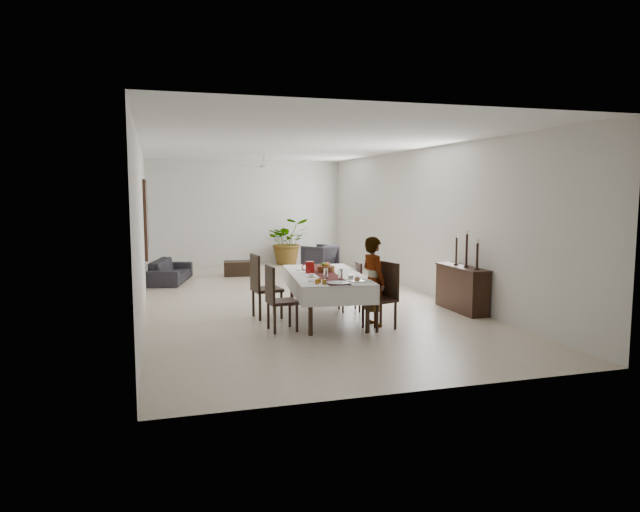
% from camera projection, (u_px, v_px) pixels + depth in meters
% --- Properties ---
extents(floor, '(6.00, 12.00, 0.00)m').
position_uv_depth(floor, '(291.00, 297.00, 12.18)').
color(floor, beige).
rests_on(floor, ground).
extents(ceiling, '(6.00, 12.00, 0.02)m').
position_uv_depth(ceiling, '(291.00, 146.00, 11.82)').
color(ceiling, white).
rests_on(ceiling, wall_back).
extents(wall_back, '(6.00, 0.02, 3.20)m').
position_uv_depth(wall_back, '(246.00, 212.00, 17.72)').
color(wall_back, silver).
rests_on(wall_back, floor).
extents(wall_front, '(6.00, 0.02, 3.20)m').
position_uv_depth(wall_front, '(417.00, 252.00, 6.28)').
color(wall_front, silver).
rests_on(wall_front, floor).
extents(wall_left, '(0.02, 12.00, 3.20)m').
position_uv_depth(wall_left, '(142.00, 225.00, 11.16)').
color(wall_left, silver).
rests_on(wall_left, floor).
extents(wall_right, '(0.02, 12.00, 3.20)m').
position_uv_depth(wall_right, '(421.00, 221.00, 12.84)').
color(wall_right, silver).
rests_on(wall_right, floor).
extents(dining_table_top, '(1.33, 2.62, 0.05)m').
position_uv_depth(dining_table_top, '(326.00, 276.00, 10.15)').
color(dining_table_top, black).
rests_on(dining_table_top, table_leg_fl).
extents(table_leg_fl, '(0.08, 0.08, 0.73)m').
position_uv_depth(table_leg_fl, '(311.00, 312.00, 8.94)').
color(table_leg_fl, black).
rests_on(table_leg_fl, floor).
extents(table_leg_fr, '(0.08, 0.08, 0.73)m').
position_uv_depth(table_leg_fr, '(367.00, 310.00, 9.10)').
color(table_leg_fr, black).
rests_on(table_leg_fr, floor).
extents(table_leg_bl, '(0.08, 0.08, 0.73)m').
position_uv_depth(table_leg_bl, '(292.00, 287.00, 11.28)').
color(table_leg_bl, black).
rests_on(table_leg_bl, floor).
extents(table_leg_br, '(0.08, 0.08, 0.73)m').
position_uv_depth(table_leg_br, '(338.00, 286.00, 11.44)').
color(table_leg_br, black).
rests_on(table_leg_br, floor).
extents(tablecloth_top, '(1.54, 2.83, 0.01)m').
position_uv_depth(tablecloth_top, '(326.00, 274.00, 10.14)').
color(tablecloth_top, white).
rests_on(tablecloth_top, dining_table_top).
extents(tablecloth_drape_left, '(0.32, 2.69, 0.31)m').
position_uv_depth(tablecloth_drape_left, '(292.00, 284.00, 10.05)').
color(tablecloth_drape_left, silver).
rests_on(tablecloth_drape_left, dining_table_top).
extents(tablecloth_drape_right, '(0.32, 2.69, 0.31)m').
position_uv_depth(tablecloth_drape_right, '(359.00, 282.00, 10.26)').
color(tablecloth_drape_right, white).
rests_on(tablecloth_drape_right, dining_table_top).
extents(tablecloth_drape_near, '(1.23, 0.15, 0.31)m').
position_uv_depth(tablecloth_drape_near, '(341.00, 296.00, 8.84)').
color(tablecloth_drape_near, white).
rests_on(tablecloth_drape_near, dining_table_top).
extents(tablecloth_drape_far, '(1.23, 0.15, 0.31)m').
position_uv_depth(tablecloth_drape_far, '(314.00, 272.00, 11.48)').
color(tablecloth_drape_far, silver).
rests_on(tablecloth_drape_far, dining_table_top).
extents(table_runner, '(0.66, 2.65, 0.00)m').
position_uv_depth(table_runner, '(326.00, 274.00, 10.14)').
color(table_runner, '#561B18').
rests_on(table_runner, tablecloth_top).
extents(red_pitcher, '(0.17, 0.17, 0.21)m').
position_uv_depth(red_pitcher, '(310.00, 267.00, 10.24)').
color(red_pitcher, maroon).
rests_on(red_pitcher, tablecloth_top).
extents(pitcher_handle, '(0.13, 0.04, 0.13)m').
position_uv_depth(pitcher_handle, '(305.00, 267.00, 10.22)').
color(pitcher_handle, maroon).
rests_on(pitcher_handle, red_pitcher).
extents(wine_glass_near, '(0.07, 0.07, 0.18)m').
position_uv_depth(wine_glass_near, '(340.00, 274.00, 9.49)').
color(wine_glass_near, silver).
rests_on(wine_glass_near, tablecloth_top).
extents(wine_glass_mid, '(0.07, 0.07, 0.18)m').
position_uv_depth(wine_glass_mid, '(326.00, 274.00, 9.55)').
color(wine_glass_mid, silver).
rests_on(wine_glass_mid, tablecloth_top).
extents(teacup_right, '(0.09, 0.09, 0.06)m').
position_uv_depth(teacup_right, '(351.00, 277.00, 9.57)').
color(teacup_right, silver).
rests_on(teacup_right, saucer_right).
extents(saucer_right, '(0.16, 0.16, 0.01)m').
position_uv_depth(saucer_right, '(351.00, 278.00, 9.58)').
color(saucer_right, white).
rests_on(saucer_right, tablecloth_top).
extents(teacup_left, '(0.09, 0.09, 0.06)m').
position_uv_depth(teacup_left, '(311.00, 276.00, 9.72)').
color(teacup_left, white).
rests_on(teacup_left, saucer_left).
extents(saucer_left, '(0.16, 0.16, 0.01)m').
position_uv_depth(saucer_left, '(311.00, 277.00, 9.73)').
color(saucer_left, silver).
rests_on(saucer_left, tablecloth_top).
extents(plate_near_right, '(0.25, 0.25, 0.02)m').
position_uv_depth(plate_near_right, '(357.00, 281.00, 9.28)').
color(plate_near_right, white).
rests_on(plate_near_right, tablecloth_top).
extents(bread_near_right, '(0.09, 0.09, 0.09)m').
position_uv_depth(bread_near_right, '(357.00, 279.00, 9.27)').
color(bread_near_right, tan).
rests_on(bread_near_right, plate_near_right).
extents(plate_near_left, '(0.25, 0.25, 0.02)m').
position_uv_depth(plate_near_left, '(315.00, 281.00, 9.32)').
color(plate_near_left, silver).
rests_on(plate_near_left, tablecloth_top).
extents(plate_far_left, '(0.25, 0.25, 0.02)m').
position_uv_depth(plate_far_left, '(303.00, 269.00, 10.65)').
color(plate_far_left, white).
rests_on(plate_far_left, tablecloth_top).
extents(serving_tray, '(0.38, 0.38, 0.02)m').
position_uv_depth(serving_tray, '(338.00, 283.00, 9.06)').
color(serving_tray, '#414146').
rests_on(serving_tray, tablecloth_top).
extents(jam_jar_a, '(0.07, 0.07, 0.08)m').
position_uv_depth(jam_jar_a, '(324.00, 282.00, 8.99)').
color(jam_jar_a, '#8A5E14').
rests_on(jam_jar_a, tablecloth_top).
extents(jam_jar_b, '(0.07, 0.07, 0.08)m').
position_uv_depth(jam_jar_b, '(317.00, 281.00, 9.03)').
color(jam_jar_b, '#8E6014').
rests_on(jam_jar_b, tablecloth_top).
extents(jam_jar_c, '(0.07, 0.07, 0.08)m').
position_uv_depth(jam_jar_c, '(319.00, 280.00, 9.14)').
color(jam_jar_c, '#9D5016').
rests_on(jam_jar_c, tablecloth_top).
extents(fruit_basket, '(0.31, 0.31, 0.10)m').
position_uv_depth(fruit_basket, '(326.00, 269.00, 10.40)').
color(fruit_basket, brown).
rests_on(fruit_basket, tablecloth_top).
extents(fruit_red, '(0.09, 0.09, 0.09)m').
position_uv_depth(fruit_red, '(327.00, 264.00, 10.42)').
color(fruit_red, maroon).
rests_on(fruit_red, fruit_basket).
extents(fruit_green, '(0.08, 0.08, 0.08)m').
position_uv_depth(fruit_green, '(323.00, 264.00, 10.42)').
color(fruit_green, '#4B7824').
rests_on(fruit_green, fruit_basket).
extents(fruit_yellow, '(0.09, 0.09, 0.09)m').
position_uv_depth(fruit_yellow, '(326.00, 265.00, 10.34)').
color(fruit_yellow, gold).
rests_on(fruit_yellow, fruit_basket).
extents(chair_right_near_seat, '(0.57, 0.57, 0.05)m').
position_uv_depth(chair_right_near_seat, '(379.00, 300.00, 9.37)').
color(chair_right_near_seat, black).
rests_on(chair_right_near_seat, chair_right_near_leg_fl).
extents(chair_right_near_leg_fl, '(0.06, 0.06, 0.46)m').
position_uv_depth(chair_right_near_leg_fl, '(395.00, 316.00, 9.34)').
color(chair_right_near_leg_fl, black).
rests_on(chair_right_near_leg_fl, floor).
extents(chair_right_near_leg_fr, '(0.06, 0.06, 0.46)m').
position_uv_depth(chair_right_near_leg_fr, '(381.00, 312.00, 9.66)').
color(chair_right_near_leg_fr, black).
rests_on(chair_right_near_leg_fr, floor).
extents(chair_right_near_leg_bl, '(0.06, 0.06, 0.46)m').
position_uv_depth(chair_right_near_leg_bl, '(377.00, 319.00, 9.14)').
color(chair_right_near_leg_bl, black).
rests_on(chair_right_near_leg_bl, floor).
extents(chair_right_near_leg_br, '(0.06, 0.06, 0.46)m').
position_uv_depth(chair_right_near_leg_br, '(363.00, 314.00, 9.46)').
color(chair_right_near_leg_br, black).
rests_on(chair_right_near_leg_br, floor).
extents(chair_right_near_back, '(0.17, 0.46, 0.59)m').
position_uv_depth(chair_right_near_back, '(389.00, 280.00, 9.45)').
color(chair_right_near_back, black).
rests_on(chair_right_near_back, chair_right_near_seat).
extents(chair_right_far_seat, '(0.43, 0.43, 0.04)m').
position_uv_depth(chair_right_far_seat, '(349.00, 290.00, 10.76)').
color(chair_right_far_seat, black).
rests_on(chair_right_far_seat, chair_right_far_leg_fl).
extents(chair_right_far_leg_fl, '(0.04, 0.04, 0.39)m').
position_uv_depth(chair_right_far_leg_fl, '(360.00, 302.00, 10.66)').
color(chair_right_far_leg_fl, black).
rests_on(chair_right_far_leg_fl, floor).
extents(chair_right_far_leg_fr, '(0.04, 0.04, 0.39)m').
position_uv_depth(chair_right_far_leg_fr, '(355.00, 299.00, 10.98)').
color(chair_right_far_leg_fr, black).
rests_on(chair_right_far_leg_fr, floor).
extents(chair_right_far_leg_bl, '(0.04, 0.04, 0.39)m').
position_uv_depth(chair_right_far_leg_bl, '(343.00, 303.00, 10.60)').
color(chair_right_far_leg_bl, black).
rests_on(chair_right_far_leg_bl, floor).
extents(chair_right_far_leg_br, '(0.04, 0.04, 0.39)m').
position_uv_depth(chair_right_far_leg_br, '(339.00, 300.00, 10.92)').
color(chair_right_far_leg_br, black).
rests_on(chair_right_far_leg_br, floor).
extents(chair_right_far_back, '(0.07, 0.39, 0.50)m').
position_uv_depth(chair_right_far_back, '(359.00, 275.00, 10.77)').
color(chair_right_far_back, black).
rests_on(chair_right_far_back, chair_right_far_seat).
extents(chair_left_near_seat, '(0.49, 0.49, 0.05)m').
position_uv_depth(chair_left_near_seat, '(282.00, 302.00, 9.25)').
color(chair_left_near_seat, black).
rests_on(chair_left_near_seat, chair_left_near_leg_fl).
extents(chair_left_near_leg_fl, '(0.05, 0.05, 0.45)m').
position_uv_depth(chair_left_near_leg_fl, '(268.00, 315.00, 9.39)').
color(chair_left_near_leg_fl, black).
rests_on(chair_left_near_leg_fl, floor).
extents(chair_left_near_leg_fr, '(0.05, 0.05, 0.45)m').
position_uv_depth(chair_left_near_leg_fr, '(275.00, 320.00, 9.04)').
color(chair_left_near_leg_fr, black).
rests_on(chair_left_near_leg_fr, floor).
extents(chair_left_near_leg_bl, '(0.05, 0.05, 0.45)m').
position_uv_depth(chair_left_near_leg_bl, '(290.00, 314.00, 9.52)').
color(chair_left_near_leg_bl, black).
rests_on(chair_left_near_leg_bl, floor).
extents(chair_left_near_leg_br, '(0.05, 0.05, 0.45)m').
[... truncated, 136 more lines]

